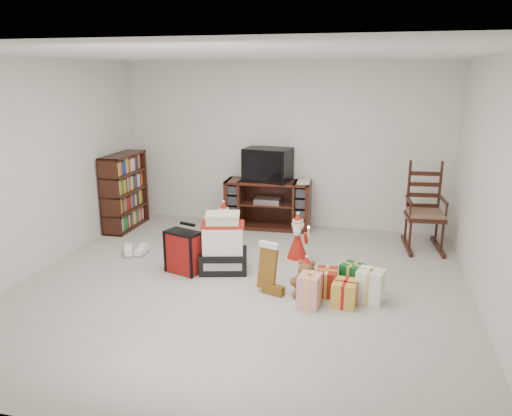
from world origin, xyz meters
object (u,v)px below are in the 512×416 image
Objects in this scene: red_suitcase at (183,252)px; gift_pile at (223,247)px; bookshelf at (125,193)px; tv_stand at (268,204)px; rocking_chair at (424,218)px; mrs_claus_figurine at (224,231)px; santa_figurine at (297,243)px; gift_cluster at (343,288)px; crt_television at (268,164)px; teddy_bear at (306,280)px; sneaker_pair at (135,252)px.

gift_pile is at bearing 38.91° from red_suitcase.
tv_stand is at bearing 13.61° from bookshelf.
bookshelf is 4.40m from rocking_chair.
mrs_claus_figurine is at bearing 94.88° from red_suitcase.
mrs_claus_figurine reaches higher than santa_figurine.
gift_pile is 1.12× the size of santa_figurine.
gift_cluster is (1.32, -2.30, -0.24)m from tv_stand.
rocking_chair is (2.26, -0.36, 0.05)m from tv_stand.
crt_television is at bearing 114.97° from tv_stand.
mrs_claus_figurine is (-2.63, -0.74, -0.16)m from rocking_chair.
crt_television is at bearing 112.18° from teddy_bear.
red_suitcase is 1.54m from teddy_bear.
bookshelf is 1.39m from sneaker_pair.
crt_television reaches higher than gift_pile.
tv_stand is at bearing -54.43° from crt_television.
mrs_claus_figurine is 1.96× the size of sneaker_pair.
tv_stand is at bearing 119.84° from gift_cluster.
crt_television is (-2.27, 0.38, 0.57)m from rocking_chair.
santa_figurine is 0.86× the size of crt_television.
mrs_claus_figurine is 0.75× the size of gift_cluster.
crt_television is at bearing 164.60° from rocking_chair.
tv_stand reaches higher than gift_cluster.
tv_stand reaches higher than gift_pile.
crt_television is at bearing 92.57° from red_suitcase.
rocking_chair reaches higher than tv_stand.
crt_television reaches higher than santa_figurine.
red_suitcase is at bearing -108.76° from tv_stand.
bookshelf is 1.72× the size of mrs_claus_figurine.
mrs_claus_figurine is (1.76, -0.58, -0.30)m from bookshelf.
rocking_chair is 2.73m from mrs_claus_figurine.
gift_cluster is 1.21× the size of crt_television.
tv_stand is 1.17m from mrs_claus_figurine.
gift_pile reaches higher than teddy_bear.
gift_pile reaches higher than santa_figurine.
red_suitcase is 1.78× the size of sneaker_pair.
red_suitcase reaches higher than teddy_bear.
sneaker_pair is 2.36m from crt_television.
santa_figurine reaches higher than teddy_bear.
mrs_claus_figurine is 0.91× the size of crt_television.
red_suitcase is 0.94m from mrs_claus_figurine.
tv_stand is 2.08× the size of santa_figurine.
rocking_chair is 1.38× the size of gift_cluster.
sneaker_pair is (-0.86, 0.41, -0.22)m from red_suitcase.
gift_pile reaches higher than sneaker_pair.
crt_television reaches higher than sneaker_pair.
rocking_chair is 2.18m from gift_cluster.
bookshelf is 2.90× the size of teddy_bear.
teddy_bear is at bearing -42.53° from mrs_claus_figurine.
sneaker_pair is 0.38× the size of gift_cluster.
crt_television is at bearing 119.81° from gift_cluster.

